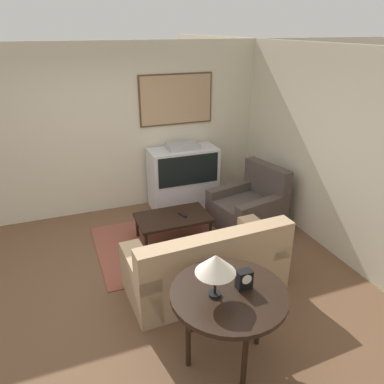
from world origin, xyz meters
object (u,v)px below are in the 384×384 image
couch (207,267)px  table_lamp (216,264)px  tv (183,177)px  coffee_table (173,219)px  console_table (229,299)px  mantel_clock (244,279)px  armchair (249,207)px

couch → table_lamp: 1.32m
tv → coffee_table: (-0.53, -1.05, -0.18)m
tv → console_table: (-0.75, -3.26, 0.18)m
tv → couch: 2.32m
console_table → tv: bearing=77.1°
tv → table_lamp: (-0.88, -3.25, 0.56)m
coffee_table → mantel_clock: size_ratio=5.81×
table_lamp → tv: bearing=74.9°
tv → table_lamp: table_lamp is taller
armchair → table_lamp: table_lamp is taller
table_lamp → mantel_clock: size_ratio=2.28×
couch → console_table: bearing=74.8°
tv → console_table: 3.35m
coffee_table → mantel_clock: 2.27m
couch → mantel_clock: size_ratio=10.37×
couch → coffee_table: size_ratio=1.79×
armchair → console_table: bearing=-45.8°
table_lamp → mantel_clock: (0.28, -0.00, -0.23)m
armchair → mantel_clock: mantel_clock is taller
couch → armchair: bearing=-137.7°
console_table → mantel_clock: (0.14, 0.01, 0.16)m
table_lamp → mantel_clock: bearing=-0.2°
tv → table_lamp: 3.42m
couch → coffee_table: bearing=-91.8°
coffee_table → armchair: bearing=1.5°
table_lamp → armchair: bearing=54.3°
mantel_clock → couch: bearing=85.3°
tv → mantel_clock: bearing=-100.5°
armchair → mantel_clock: size_ratio=6.32×
armchair → mantel_clock: bearing=-43.2°
tv → armchair: bearing=-54.3°
table_lamp → console_table: bearing=-4.3°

